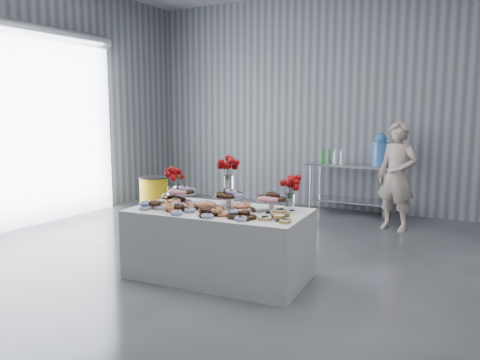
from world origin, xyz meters
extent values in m
plane|color=#34363B|center=(0.00, 0.00, 0.00)|extent=(9.00, 9.00, 0.00)
cube|color=gray|center=(0.00, 4.50, 2.00)|extent=(8.00, 0.04, 4.00)
cube|color=white|center=(-3.94, 1.00, 1.50)|extent=(0.05, 3.00, 3.00)
cylinder|color=silver|center=(-3.90, 1.00, 3.05)|extent=(0.24, 3.00, 0.24)
cube|color=white|center=(-0.04, 0.22, 0.38)|extent=(1.98, 1.17, 0.75)
cube|color=silver|center=(0.25, 4.10, 0.88)|extent=(1.50, 0.60, 0.04)
cube|color=silver|center=(0.25, 4.10, 0.25)|extent=(1.40, 0.55, 0.03)
cylinder|color=silver|center=(-0.40, 3.85, 0.43)|extent=(0.04, 0.04, 0.86)
cylinder|color=silver|center=(0.90, 3.85, 0.43)|extent=(0.04, 0.04, 0.86)
cylinder|color=silver|center=(-0.40, 4.35, 0.43)|extent=(0.04, 0.04, 0.86)
cylinder|color=silver|center=(0.90, 4.35, 0.43)|extent=(0.04, 0.04, 0.86)
cylinder|color=silver|center=(-0.60, 0.31, 0.81)|extent=(0.06, 0.06, 0.12)
cylinder|color=silver|center=(-0.60, 0.31, 0.88)|extent=(0.36, 0.36, 0.01)
cylinder|color=silver|center=(0.00, 0.37, 0.81)|extent=(0.06, 0.06, 0.12)
cylinder|color=silver|center=(0.00, 0.37, 0.88)|extent=(0.36, 0.36, 0.01)
cylinder|color=silver|center=(0.50, 0.42, 0.81)|extent=(0.06, 0.06, 0.12)
cylinder|color=silver|center=(0.50, 0.42, 0.88)|extent=(0.36, 0.36, 0.01)
cylinder|color=white|center=(-0.81, 0.40, 0.84)|extent=(0.11, 0.11, 0.18)
cylinder|color=#1E5919|center=(-0.81, 0.40, 0.97)|extent=(0.04, 0.04, 0.18)
cylinder|color=white|center=(0.63, 0.58, 0.84)|extent=(0.11, 0.11, 0.18)
cylinder|color=#1E5919|center=(0.63, 0.58, 0.97)|extent=(0.04, 0.04, 0.18)
cylinder|color=silver|center=(-0.12, 0.56, 0.82)|extent=(0.14, 0.14, 0.15)
cylinder|color=white|center=(-0.12, 0.56, 0.99)|extent=(0.11, 0.11, 0.18)
cylinder|color=#1E5919|center=(-0.12, 0.56, 1.12)|extent=(0.04, 0.04, 0.18)
cylinder|color=#448BE8|center=(0.75, 4.10, 1.10)|extent=(0.28, 0.28, 0.40)
sphere|color=#448BE8|center=(0.75, 4.10, 1.36)|extent=(0.20, 0.20, 0.20)
imported|color=#CC8C93|center=(1.20, 3.33, 0.83)|extent=(0.69, 0.55, 1.66)
cylinder|color=yellow|center=(-2.72, 2.32, 0.33)|extent=(0.49, 0.49, 0.67)
cylinder|color=black|center=(-2.72, 2.32, 0.68)|extent=(0.53, 0.53, 0.02)
camera|label=1|loc=(2.62, -3.97, 1.78)|focal=35.00mm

